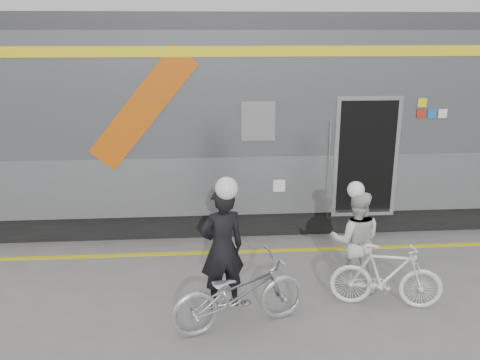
{
  "coord_description": "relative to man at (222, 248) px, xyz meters",
  "views": [
    {
      "loc": [
        -1.11,
        -6.14,
        3.8
      ],
      "look_at": [
        -0.53,
        1.6,
        1.5
      ],
      "focal_mm": 38.0,
      "sensor_mm": 36.0,
      "label": 1
    }
  ],
  "objects": [
    {
      "name": "helmet_man",
      "position": [
        0.0,
        0.0,
        1.04
      ],
      "size": [
        0.31,
        0.31,
        0.31
      ],
      "primitive_type": "sphere",
      "color": "white",
      "rests_on": "man"
    },
    {
      "name": "man",
      "position": [
        0.0,
        0.0,
        0.0
      ],
      "size": [
        0.74,
        0.59,
        1.77
      ],
      "primitive_type": "imported",
      "rotation": [
        0.0,
        0.0,
        3.44
      ],
      "color": "black",
      "rests_on": "ground"
    },
    {
      "name": "bicycle_left",
      "position": [
        0.2,
        -0.55,
        -0.4
      ],
      "size": [
        1.97,
        1.16,
        0.98
      ],
      "primitive_type": "imported",
      "rotation": [
        0.0,
        0.0,
        1.87
      ],
      "color": "#B3B5BB",
      "rests_on": "ground"
    },
    {
      "name": "woman",
      "position": [
        2.01,
        0.36,
        -0.11
      ],
      "size": [
        0.87,
        0.74,
        1.56
      ],
      "primitive_type": "imported",
      "rotation": [
        0.0,
        0.0,
        2.92
      ],
      "color": "silver",
      "rests_on": "ground"
    },
    {
      "name": "safety_strip",
      "position": [
        0.87,
        1.8,
        -0.88
      ],
      "size": [
        24.0,
        0.12,
        0.01
      ],
      "primitive_type": "cube",
      "color": "yellow",
      "rests_on": "ground"
    },
    {
      "name": "bicycle_right",
      "position": [
        2.31,
        -0.19,
        -0.41
      ],
      "size": [
        1.63,
        0.77,
        0.94
      ],
      "primitive_type": "imported",
      "rotation": [
        0.0,
        0.0,
        1.35
      ],
      "color": "white",
      "rests_on": "ground"
    },
    {
      "name": "train",
      "position": [
        0.55,
        3.85,
        1.17
      ],
      "size": [
        24.0,
        3.17,
        4.1
      ],
      "color": "black",
      "rests_on": "ground"
    },
    {
      "name": "ground",
      "position": [
        0.87,
        -0.35,
        -0.89
      ],
      "size": [
        90.0,
        90.0,
        0.0
      ],
      "primitive_type": "plane",
      "color": "slate",
      "rests_on": "ground"
    },
    {
      "name": "helmet_woman",
      "position": [
        2.01,
        0.36,
        0.8
      ],
      "size": [
        0.25,
        0.25,
        0.25
      ],
      "primitive_type": "sphere",
      "color": "white",
      "rests_on": "woman"
    }
  ]
}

